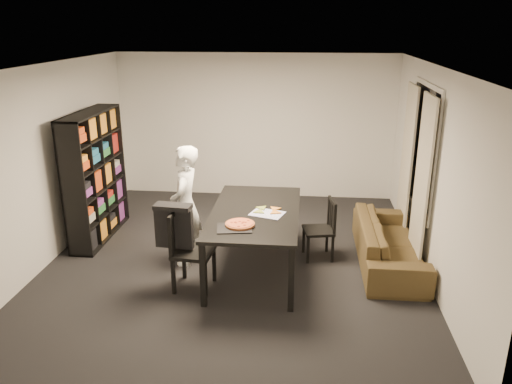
# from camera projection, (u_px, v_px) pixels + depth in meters

# --- Properties ---
(room) EXTENTS (5.01, 5.51, 2.61)m
(room) POSITION_uv_depth(u_px,v_px,m) (234.00, 169.00, 6.45)
(room) COLOR black
(room) RESTS_ON ground
(window_pane) EXTENTS (0.02, 1.40, 1.60)m
(window_pane) POSITION_uv_depth(u_px,v_px,m) (423.00, 147.00, 6.72)
(window_pane) COLOR black
(window_pane) RESTS_ON room
(window_frame) EXTENTS (0.03, 1.52, 1.72)m
(window_frame) POSITION_uv_depth(u_px,v_px,m) (422.00, 147.00, 6.72)
(window_frame) COLOR white
(window_frame) RESTS_ON room
(curtain_left) EXTENTS (0.03, 0.70, 2.25)m
(curtain_left) POSITION_uv_depth(u_px,v_px,m) (422.00, 184.00, 6.35)
(curtain_left) COLOR beige
(curtain_left) RESTS_ON room
(curtain_right) EXTENTS (0.03, 0.70, 2.25)m
(curtain_right) POSITION_uv_depth(u_px,v_px,m) (407.00, 162.00, 7.33)
(curtain_right) COLOR beige
(curtain_right) RESTS_ON room
(bookshelf) EXTENTS (0.35, 1.50, 1.90)m
(bookshelf) POSITION_uv_depth(u_px,v_px,m) (95.00, 176.00, 7.33)
(bookshelf) COLOR black
(bookshelf) RESTS_ON room
(dining_table) EXTENTS (1.11, 1.99, 0.83)m
(dining_table) POSITION_uv_depth(u_px,v_px,m) (255.00, 216.00, 6.35)
(dining_table) COLOR black
(dining_table) RESTS_ON room
(chair_left) EXTENTS (0.50, 0.50, 0.99)m
(chair_left) POSITION_uv_depth(u_px,v_px,m) (186.00, 244.00, 6.00)
(chair_left) COLOR black
(chair_left) RESTS_ON room
(chair_right) EXTENTS (0.46, 0.46, 0.84)m
(chair_right) POSITION_uv_depth(u_px,v_px,m) (324.00, 225.00, 6.80)
(chair_right) COLOR black
(chair_right) RESTS_ON room
(draped_jacket) EXTENTS (0.47, 0.23, 0.55)m
(draped_jacket) POSITION_uv_depth(u_px,v_px,m) (174.00, 224.00, 5.94)
(draped_jacket) COLOR black
(draped_jacket) RESTS_ON chair_left
(person) EXTENTS (0.40, 0.59, 1.61)m
(person) POSITION_uv_depth(u_px,v_px,m) (185.00, 206.00, 6.57)
(person) COLOR white
(person) RESTS_ON room
(baking_tray) EXTENTS (0.45, 0.38, 0.01)m
(baking_tray) POSITION_uv_depth(u_px,v_px,m) (234.00, 228.00, 5.79)
(baking_tray) COLOR black
(baking_tray) RESTS_ON dining_table
(pepperoni_pizza) EXTENTS (0.35, 0.35, 0.03)m
(pepperoni_pizza) POSITION_uv_depth(u_px,v_px,m) (240.00, 224.00, 5.85)
(pepperoni_pizza) COLOR #984F2C
(pepperoni_pizza) RESTS_ON dining_table
(kitchen_towel) EXTENTS (0.47, 0.41, 0.01)m
(kitchen_towel) POSITION_uv_depth(u_px,v_px,m) (267.00, 214.00, 6.22)
(kitchen_towel) COLOR white
(kitchen_towel) RESTS_ON dining_table
(pizza_slices) EXTENTS (0.44, 0.39, 0.01)m
(pizza_slices) POSITION_uv_depth(u_px,v_px,m) (268.00, 210.00, 6.31)
(pizza_slices) COLOR gold
(pizza_slices) RESTS_ON dining_table
(sofa) EXTENTS (0.78, 2.00, 0.58)m
(sofa) POSITION_uv_depth(u_px,v_px,m) (389.00, 243.00, 6.69)
(sofa) COLOR #41341A
(sofa) RESTS_ON room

